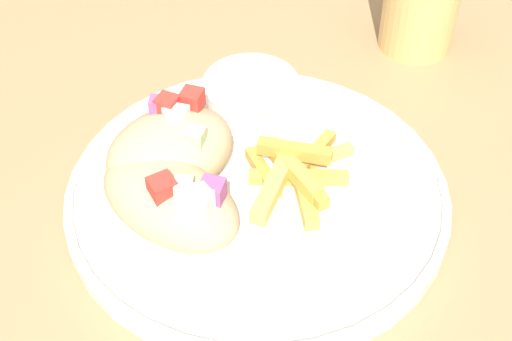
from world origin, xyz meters
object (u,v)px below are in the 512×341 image
Objects in this scene: pita_sandwich_far at (171,149)px; water_glass at (421,6)px; plate at (256,192)px; pita_sandwich_near at (171,200)px; fries_pile at (294,174)px; sauce_ramekin at (249,96)px.

water_glass is at bearing 3.47° from pita_sandwich_far.
pita_sandwich_far is at bearing 164.88° from plate.
plate is 2.23× the size of pita_sandwich_near.
fries_pile is 0.10m from sauce_ramekin.
sauce_ramekin is at bearing 90.43° from plate.
pita_sandwich_far is 0.10m from sauce_ramekin.
pita_sandwich_near reaches higher than sauce_ramekin.
plate is at bearing 70.16° from pita_sandwich_near.
pita_sandwich_near reaches higher than fries_pile.
fries_pile is 0.26m from water_glass.
water_glass is (0.25, 0.20, 0.00)m from pita_sandwich_far.
fries_pile is 1.09× the size of water_glass.
pita_sandwich_far is at bearing 171.23° from fries_pile.
fries_pile is (0.10, -0.02, -0.02)m from pita_sandwich_far.
water_glass is (0.18, 0.12, 0.01)m from sauce_ramekin.
fries_pile is at bearing 5.58° from plate.
plate is at bearing -174.42° from fries_pile.
plate is 3.04× the size of water_glass.
plate is 0.28m from water_glass.
water_glass is (0.25, 0.25, 0.01)m from pita_sandwich_near.
sauce_ramekin is at bearing -145.84° from water_glass.
water_glass is (0.18, 0.22, 0.04)m from plate.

